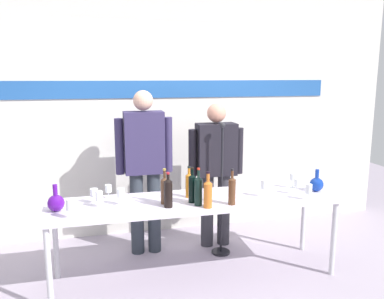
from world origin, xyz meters
The scene contains 24 objects.
ground_plane centered at (0.00, 0.00, 0.00)m, with size 10.00×10.00×0.00m, color #A699AA.
back_wall centered at (0.00, 1.27, 1.50)m, with size 5.64×0.11×3.00m.
display_table centered at (0.00, 0.00, 0.71)m, with size 2.69×0.66×0.77m.
decanter_blue_left centered at (-1.22, -0.03, 0.85)m, with size 0.14×0.14×0.23m.
decanter_blue_right centered at (1.22, -0.03, 0.84)m, with size 0.14×0.14×0.22m.
presenter_left centered at (-0.39, 0.64, 1.00)m, with size 0.60×0.22×1.75m.
presenter_right centered at (0.39, 0.64, 0.92)m, with size 0.62×0.22×1.60m.
wine_bottle_0 centered at (-0.29, -0.16, 0.91)m, with size 0.08×0.08×0.31m.
wine_bottle_1 centered at (-0.05, -0.08, 0.91)m, with size 0.07×0.07×0.32m.
wine_bottle_2 centered at (-0.02, -0.17, 0.91)m, with size 0.07×0.07×0.34m.
wine_bottle_3 centered at (0.27, -0.22, 0.90)m, with size 0.06×0.06×0.33m.
wine_bottle_4 centered at (0.04, -0.25, 0.90)m, with size 0.08×0.08×0.32m.
wine_bottle_5 centered at (-0.30, -0.05, 0.90)m, with size 0.07×0.07×0.32m.
wine_bottle_6 centered at (-0.05, 0.07, 0.90)m, with size 0.07×0.07×0.30m.
wine_glass_left_0 centered at (-1.10, -0.24, 0.88)m, with size 0.06×0.06×0.16m.
wine_glass_left_1 centered at (-0.68, 0.00, 0.88)m, with size 0.07×0.07×0.15m.
wine_glass_left_2 centered at (-0.91, 0.11, 0.87)m, with size 0.07×0.07×0.13m.
wine_glass_left_3 centered at (-0.87, -0.01, 0.87)m, with size 0.06×0.06×0.14m.
wine_glass_left_4 centered at (-0.78, 0.21, 0.86)m, with size 0.06×0.06×0.13m.
wine_glass_right_0 centered at (0.98, -0.08, 0.88)m, with size 0.06×0.06×0.15m.
wine_glass_right_1 centered at (1.00, -0.26, 0.87)m, with size 0.06×0.06×0.15m.
wine_glass_right_2 centered at (1.05, 0.13, 0.88)m, with size 0.06×0.06×0.15m.
wine_glass_right_3 centered at (0.64, -0.08, 0.88)m, with size 0.06×0.06×0.16m.
microphone_stand centered at (0.39, 0.42, 0.47)m, with size 0.20×0.20×1.43m.
Camera 1 is at (-0.86, -3.35, 1.90)m, focal length 36.50 mm.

